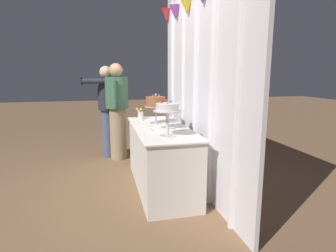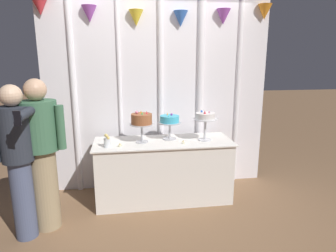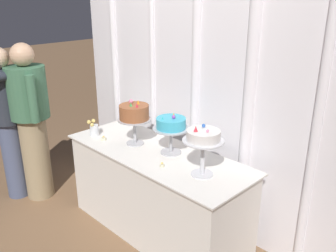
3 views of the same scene
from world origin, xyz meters
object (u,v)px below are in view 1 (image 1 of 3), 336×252
cake_display_leftmost (156,103)px  cake_display_rightmost (167,110)px  flower_vase (140,114)px  guest_man_dark_suit (117,108)px  tealight_far_left (142,120)px  guest_man_pink_jacket (107,107)px  cake_display_center (168,109)px  cake_table (160,157)px  tealight_near_left (152,130)px

cake_display_leftmost → cake_display_rightmost: size_ratio=1.00×
flower_vase → guest_man_dark_suit: guest_man_dark_suit is taller
tealight_far_left → guest_man_pink_jacket: size_ratio=0.03×
cake_display_center → cake_display_rightmost: 0.45m
flower_vase → tealight_far_left: flower_vase is taller
cake_display_leftmost → cake_display_center: size_ratio=1.17×
cake_table → guest_man_dark_suit: (-1.33, -0.45, 0.47)m
cake_display_rightmost → guest_man_pink_jacket: bearing=-163.7°
cake_display_center → tealight_far_left: (-0.62, -0.23, -0.23)m
guest_man_dark_suit → guest_man_pink_jacket: 0.24m
cake_table → cake_display_leftmost: size_ratio=4.36×
cake_table → cake_display_leftmost: (-0.27, -0.01, 0.67)m
cake_display_leftmost → cake_display_center: 0.37m
cake_display_center → guest_man_pink_jacket: guest_man_pink_jacket is taller
tealight_near_left → guest_man_pink_jacket: (-1.72, -0.47, 0.08)m
cake_display_rightmost → tealight_far_left: 1.10m
cake_table → guest_man_pink_jacket: 1.69m
tealight_far_left → guest_man_dark_suit: size_ratio=0.03×
cake_display_leftmost → cake_display_center: bearing=13.8°
guest_man_dark_suit → tealight_near_left: bearing=11.1°
cake_table → tealight_far_left: 0.68m
cake_display_center → cake_display_rightmost: (0.43, -0.11, 0.04)m
cake_display_rightmost → tealight_far_left: cake_display_rightmost is taller
cake_display_center → tealight_near_left: cake_display_center is taller
flower_vase → guest_man_pink_jacket: bearing=-150.2°
cake_display_leftmost → cake_display_center: cake_display_leftmost is taller
cake_display_leftmost → tealight_near_left: bearing=-16.3°
tealight_far_left → guest_man_dark_suit: 0.85m
flower_vase → guest_man_pink_jacket: (-0.82, -0.47, 0.03)m
flower_vase → guest_man_pink_jacket: guest_man_pink_jacket is taller
flower_vase → cake_display_leftmost: bearing=19.9°
guest_man_dark_suit → guest_man_pink_jacket: guest_man_dark_suit is taller
cake_display_leftmost → tealight_far_left: size_ratio=8.00×
cake_display_leftmost → cake_display_rightmost: (0.79, -0.03, 0.01)m
flower_vase → guest_man_dark_suit: bearing=-155.3°
guest_man_pink_jacket → flower_vase: bearing=29.8°
cake_display_leftmost → cake_display_center: (0.36, 0.09, -0.04)m
cake_display_center → flower_vase: bearing=-162.9°
guest_man_dark_suit → cake_display_leftmost: bearing=22.8°
cake_display_leftmost → tealight_near_left: 0.57m
cake_table → cake_display_center: 0.64m
tealight_near_left → guest_man_pink_jacket: bearing=-164.6°
cake_display_leftmost → flower_vase: (-0.41, -0.15, -0.21)m
cake_display_leftmost → tealight_near_left: size_ratio=10.26×
cake_display_rightmost → guest_man_dark_suit: bearing=-167.2°
cake_display_center → tealight_far_left: 0.71m
cake_display_center → guest_man_dark_suit: (-1.42, -0.53, -0.16)m
cake_display_leftmost → guest_man_pink_jacket: guest_man_pink_jacket is taller
cake_table → flower_vase: bearing=-167.1°
cake_table → guest_man_pink_jacket: size_ratio=1.10×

